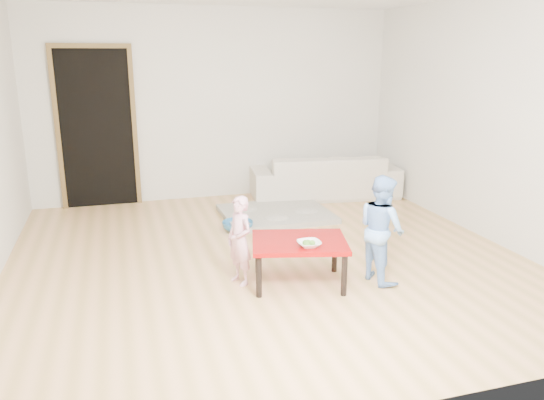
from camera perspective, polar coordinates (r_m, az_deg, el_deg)
name	(u,v)px	position (r m, az deg, el deg)	size (l,w,h in m)	color
floor	(266,257)	(5.39, -0.61, -6.13)	(5.00, 5.00, 0.01)	tan
back_wall	(216,105)	(7.48, -5.99, 10.14)	(5.00, 0.02, 2.60)	silver
right_wall	(489,119)	(6.22, 22.33, 8.02)	(0.02, 5.00, 2.60)	silver
doorway	(97,129)	(7.37, -18.32, 7.22)	(1.02, 0.08, 2.11)	brown
sofa	(324,175)	(7.61, 5.65, 2.64)	(2.08, 0.81, 0.61)	beige
cushion	(298,169)	(7.28, 2.83, 3.31)	(0.40, 0.36, 0.11)	orange
red_table	(299,262)	(4.72, 2.92, -6.68)	(0.82, 0.61, 0.41)	#890707
bowl	(309,244)	(4.49, 4.01, -4.75)	(0.20, 0.20, 0.05)	white
broccoli	(309,244)	(4.49, 4.02, -4.70)	(0.12, 0.12, 0.06)	#2D5919
child_pink	(240,241)	(4.67, -3.49, -4.37)	(0.29, 0.19, 0.80)	#D05F81
child_blue	(381,229)	(4.81, 11.69, -3.03)	(0.47, 0.37, 0.97)	#69A6F5
basin	(238,226)	(6.15, -3.71, -2.82)	(0.36, 0.36, 0.11)	#29679C
blanket	(276,214)	(6.69, 0.43, -1.49)	(1.31, 1.09, 0.07)	#B5AEA0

